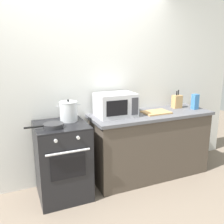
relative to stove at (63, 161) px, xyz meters
name	(u,v)px	position (x,y,z in m)	size (l,w,h in m)	color
ground_plane	(109,216)	(0.35, -0.60, -0.46)	(10.00, 10.00, 0.00)	#7A6B5B
back_wall	(101,88)	(0.65, 0.37, 0.79)	(4.40, 0.10, 2.50)	silver
lower_cabinet_right	(150,146)	(1.25, 0.02, -0.02)	(1.64, 0.56, 0.88)	#4C4238
countertop_right	(151,114)	(1.25, 0.02, 0.44)	(1.70, 0.60, 0.04)	#59595E
stove	(63,161)	(0.00, 0.00, 0.00)	(0.60, 0.64, 0.92)	black
stock_pot	(69,111)	(0.12, 0.10, 0.58)	(0.30, 0.22, 0.27)	silver
frying_pan	(53,126)	(-0.11, -0.10, 0.48)	(0.42, 0.22, 0.05)	#28282B
microwave	(116,105)	(0.74, 0.08, 0.61)	(0.50, 0.37, 0.30)	silver
cutting_board	(156,112)	(1.31, 0.00, 0.47)	(0.36, 0.26, 0.02)	tan
knife_block	(177,101)	(1.76, 0.14, 0.56)	(0.13, 0.10, 0.27)	tan
pasta_box	(195,102)	(1.95, -0.03, 0.57)	(0.08, 0.08, 0.22)	teal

